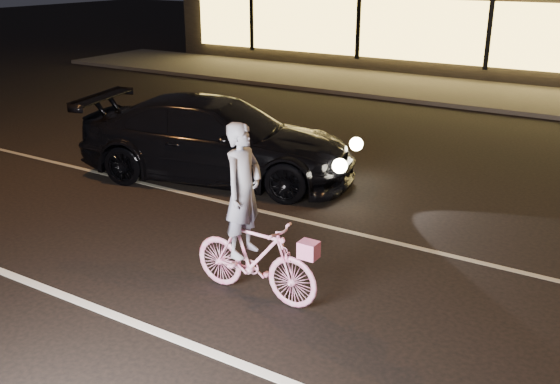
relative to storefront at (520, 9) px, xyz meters
The scene contains 7 objects.
ground 19.09m from the storefront, 90.00° to the right, with size 90.00×90.00×0.00m, color black.
lane_stripe_near 20.58m from the storefront, 90.00° to the right, with size 60.00×0.12×0.01m, color silver.
lane_stripe_far 17.10m from the storefront, 90.00° to the right, with size 60.00×0.10×0.01m, color gray.
sidewalk 6.32m from the storefront, 90.00° to the right, with size 30.00×4.00×0.12m, color #383533.
storefront is the anchor object (origin of this frame).
cyclist 19.34m from the storefront, 86.47° to the right, with size 1.68×0.58×2.11m.
sedan 16.14m from the storefront, 96.32° to the right, with size 5.39×3.19×1.46m.
Camera 1 is at (4.93, -5.73, 3.77)m, focal length 40.00 mm.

